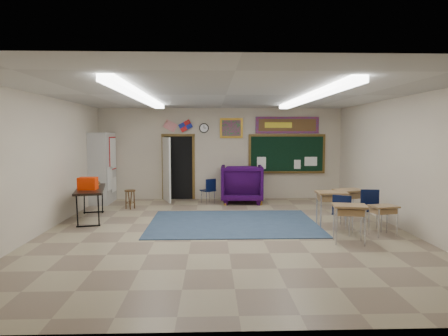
{
  "coord_description": "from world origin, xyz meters",
  "views": [
    {
      "loc": [
        -0.33,
        -8.69,
        2.16
      ],
      "look_at": [
        0.01,
        1.5,
        1.29
      ],
      "focal_mm": 32.0,
      "sensor_mm": 36.0,
      "label": 1
    }
  ],
  "objects_px": {
    "student_desk_front_left": "(331,207)",
    "wooden_stool": "(130,199)",
    "folding_table": "(91,202)",
    "student_desk_front_right": "(349,204)",
    "wingback_armchair": "(242,184)"
  },
  "relations": [
    {
      "from": "student_desk_front_left",
      "to": "folding_table",
      "type": "bearing_deg",
      "value": 172.42
    },
    {
      "from": "folding_table",
      "to": "wooden_stool",
      "type": "height_order",
      "value": "folding_table"
    },
    {
      "from": "student_desk_front_left",
      "to": "wooden_stool",
      "type": "height_order",
      "value": "student_desk_front_left"
    },
    {
      "from": "wingback_armchair",
      "to": "student_desk_front_left",
      "type": "relative_size",
      "value": 1.6
    },
    {
      "from": "student_desk_front_right",
      "to": "wooden_stool",
      "type": "distance_m",
      "value": 6.04
    },
    {
      "from": "student_desk_front_right",
      "to": "wooden_stool",
      "type": "bearing_deg",
      "value": 142.67
    },
    {
      "from": "student_desk_front_right",
      "to": "wingback_armchair",
      "type": "bearing_deg",
      "value": 110.84
    },
    {
      "from": "student_desk_front_right",
      "to": "student_desk_front_left",
      "type": "bearing_deg",
      "value": -160.33
    },
    {
      "from": "wingback_armchair",
      "to": "student_desk_front_right",
      "type": "distance_m",
      "value": 3.8
    },
    {
      "from": "wingback_armchair",
      "to": "student_desk_front_right",
      "type": "height_order",
      "value": "wingback_armchair"
    },
    {
      "from": "student_desk_front_left",
      "to": "wooden_stool",
      "type": "relative_size",
      "value": 1.51
    },
    {
      "from": "wooden_stool",
      "to": "folding_table",
      "type": "bearing_deg",
      "value": -116.27
    },
    {
      "from": "folding_table",
      "to": "wooden_stool",
      "type": "xyz_separation_m",
      "value": [
        0.7,
        1.42,
        -0.15
      ]
    },
    {
      "from": "wingback_armchair",
      "to": "student_desk_front_left",
      "type": "xyz_separation_m",
      "value": [
        1.82,
        -3.39,
        -0.14
      ]
    },
    {
      "from": "student_desk_front_right",
      "to": "wooden_stool",
      "type": "xyz_separation_m",
      "value": [
        -5.71,
        1.95,
        -0.17
      ]
    }
  ]
}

